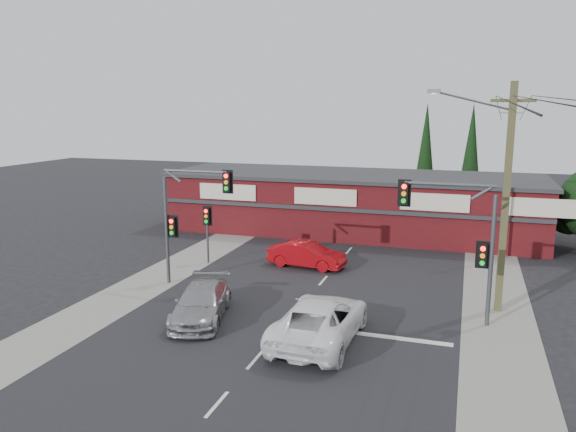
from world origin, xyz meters
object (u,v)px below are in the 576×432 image
(silver_suv, at_px, (201,303))
(utility_pole, at_px, (503,191))
(white_suv, at_px, (320,320))
(shop_building, at_px, (352,202))
(red_sedan, at_px, (307,254))

(silver_suv, distance_m, utility_pole, 13.79)
(white_suv, xyz_separation_m, shop_building, (-2.77, 19.58, 1.29))
(shop_building, bearing_deg, utility_pole, -56.24)
(white_suv, xyz_separation_m, silver_suv, (-5.40, 0.61, -0.12))
(white_suv, xyz_separation_m, red_sedan, (-3.31, 9.63, -0.12))
(red_sedan, relative_size, utility_pole, 0.44)
(white_suv, relative_size, silver_suv, 1.21)
(utility_pole, bearing_deg, red_sedan, 157.80)
(silver_suv, distance_m, red_sedan, 9.25)
(shop_building, xyz_separation_m, utility_pole, (9.36, -14.00, 3.26))
(red_sedan, bearing_deg, shop_building, 3.71)
(shop_building, bearing_deg, silver_suv, -97.90)
(silver_suv, relative_size, shop_building, 0.18)
(white_suv, height_order, shop_building, shop_building)
(shop_building, relative_size, utility_pole, 2.73)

